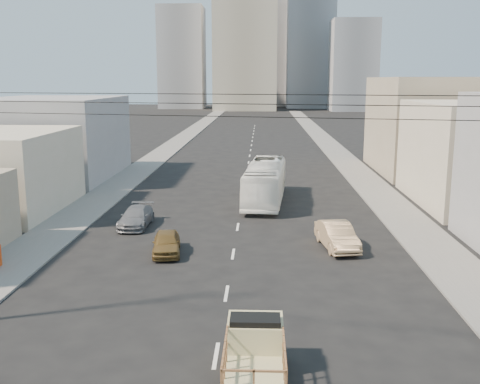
# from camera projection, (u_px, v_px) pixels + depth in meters

# --- Properties ---
(sidewalk_left) EXTENTS (3.50, 180.00, 0.12)m
(sidewalk_left) POSITION_uv_depth(u_px,v_px,m) (176.00, 143.00, 87.24)
(sidewalk_left) COLOR slate
(sidewalk_left) RESTS_ON ground
(sidewalk_right) EXTENTS (3.50, 180.00, 0.12)m
(sidewalk_right) POSITION_uv_depth(u_px,v_px,m) (328.00, 144.00, 86.33)
(sidewalk_right) COLOR slate
(sidewalk_right) RESTS_ON ground
(lane_dashes) EXTENTS (0.15, 104.00, 0.01)m
(lane_dashes) POSITION_uv_depth(u_px,v_px,m) (249.00, 159.00, 70.14)
(lane_dashes) COLOR silver
(lane_dashes) RESTS_ON ground
(flatbed_pickup) EXTENTS (1.95, 4.41, 1.90)m
(flatbed_pickup) POSITION_uv_depth(u_px,v_px,m) (255.00, 351.00, 18.20)
(flatbed_pickup) COLOR #C1B781
(flatbed_pickup) RESTS_ON ground
(city_bus) EXTENTS (3.67, 11.91, 3.27)m
(city_bus) POSITION_uv_depth(u_px,v_px,m) (265.00, 182.00, 45.35)
(city_bus) COLOR white
(city_bus) RESTS_ON ground
(sedan_brown) EXTENTS (2.03, 3.97, 1.29)m
(sedan_brown) POSITION_uv_depth(u_px,v_px,m) (166.00, 243.00, 31.86)
(sedan_brown) COLOR brown
(sedan_brown) RESTS_ON ground
(sedan_tan) EXTENTS (2.31, 4.81, 1.52)m
(sedan_tan) POSITION_uv_depth(u_px,v_px,m) (337.00, 236.00, 32.91)
(sedan_tan) COLOR tan
(sedan_tan) RESTS_ON ground
(sedan_grey) EXTENTS (1.90, 4.55, 1.31)m
(sedan_grey) POSITION_uv_depth(u_px,v_px,m) (136.00, 217.00, 37.81)
(sedan_grey) COLOR slate
(sedan_grey) RESTS_ON ground
(overhead_wires) EXTENTS (23.01, 5.02, 0.72)m
(overhead_wires) POSITION_uv_depth(u_px,v_px,m) (212.00, 105.00, 17.92)
(overhead_wires) COLOR black
(overhead_wires) RESTS_ON ground
(bldg_right_far) EXTENTS (12.00, 16.00, 10.00)m
(bldg_right_far) POSITION_uv_depth(u_px,v_px,m) (435.00, 125.00, 59.57)
(bldg_right_far) COLOR tan
(bldg_right_far) RESTS_ON ground
(bldg_left_far) EXTENTS (12.00, 16.00, 8.00)m
(bldg_left_far) POSITION_uv_depth(u_px,v_px,m) (52.00, 138.00, 56.39)
(bldg_left_far) COLOR gray
(bldg_left_far) RESTS_ON ground
(high_rise_tower) EXTENTS (20.00, 20.00, 60.00)m
(high_rise_tower) POSITION_uv_depth(u_px,v_px,m) (245.00, 15.00, 179.01)
(high_rise_tower) COLOR tan
(high_rise_tower) RESTS_ON ground
(midrise_ne) EXTENTS (16.00, 16.00, 40.00)m
(midrise_ne) POSITION_uv_depth(u_px,v_px,m) (310.00, 49.00, 194.83)
(midrise_ne) COLOR gray
(midrise_ne) RESTS_ON ground
(midrise_nw) EXTENTS (15.00, 15.00, 34.00)m
(midrise_nw) POSITION_uv_depth(u_px,v_px,m) (182.00, 58.00, 192.21)
(midrise_nw) COLOR gray
(midrise_nw) RESTS_ON ground
(midrise_back) EXTENTS (18.00, 18.00, 44.00)m
(midrise_back) POSITION_uv_depth(u_px,v_px,m) (275.00, 46.00, 209.59)
(midrise_back) COLOR gray
(midrise_back) RESTS_ON ground
(midrise_east) EXTENTS (14.00, 14.00, 28.00)m
(midrise_east) POSITION_uv_depth(u_px,v_px,m) (353.00, 66.00, 175.95)
(midrise_east) COLOR gray
(midrise_east) RESTS_ON ground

